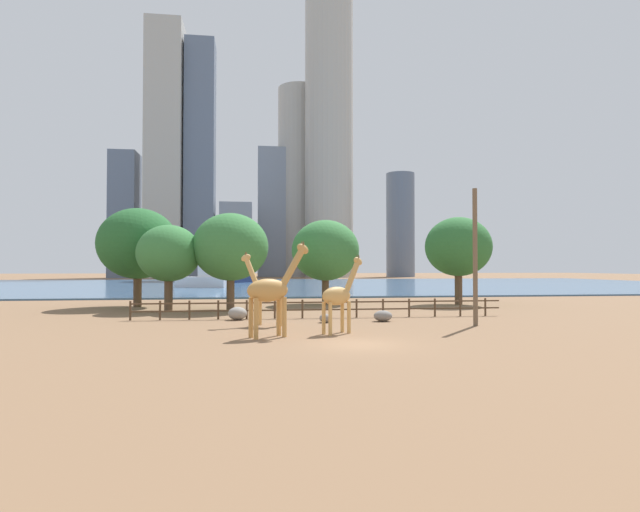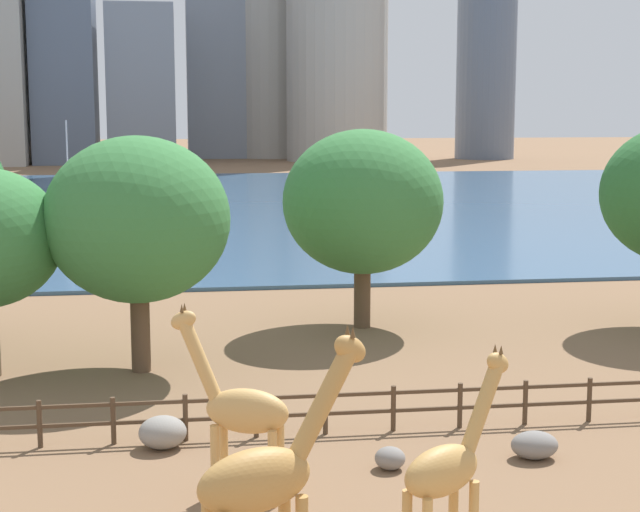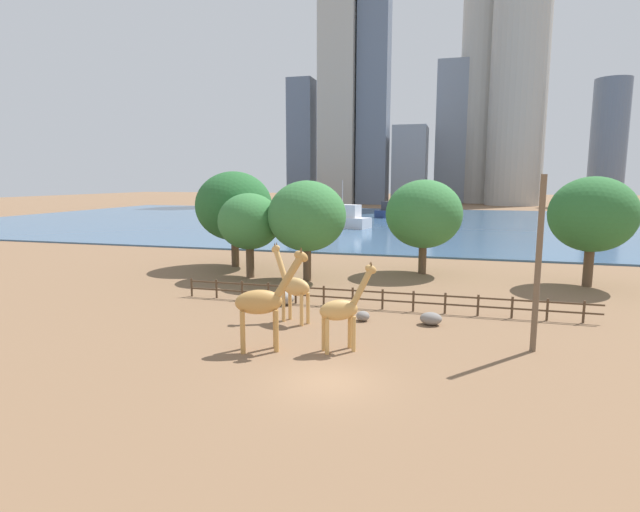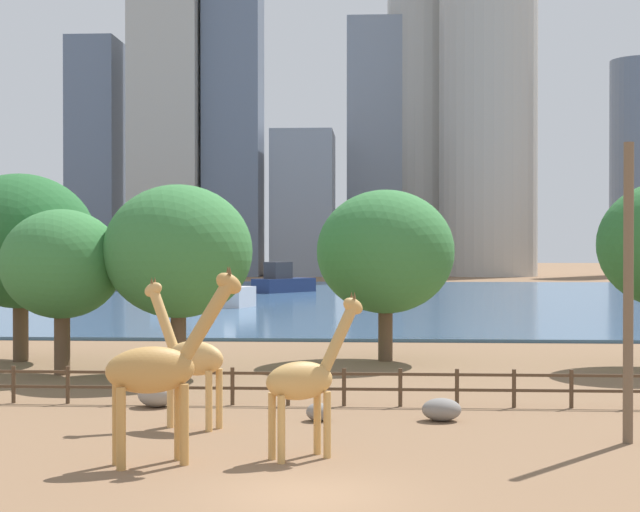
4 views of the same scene
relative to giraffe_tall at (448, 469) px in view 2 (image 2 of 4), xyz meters
name	(u,v)px [view 2 (image 2 of 4)]	position (x,y,z in m)	size (l,w,h in m)	color
ground_plane	(236,203)	(0.29, 76.22, -2.03)	(400.00, 400.00, 0.00)	brown
harbor_water	(238,205)	(0.29, 73.22, -1.93)	(180.00, 86.00, 0.20)	#3D6084
giraffe_tall	(448,469)	(0.00, 0.00, 0.00)	(2.75, 2.01, 4.28)	tan
giraffe_companion	(240,410)	(-3.77, 4.02, 0.10)	(2.88, 1.68, 4.54)	tan
giraffe_young	(265,478)	(-3.63, -0.92, 0.36)	(3.54, 2.04, 4.98)	#C18C47
boulder_near_fence	(535,445)	(3.89, 5.55, -1.67)	(1.23, 0.95, 0.72)	gray
boulder_by_pole	(390,458)	(0.03, 5.33, -1.74)	(0.77, 0.76, 0.57)	gray
boulder_small	(163,432)	(-5.63, 7.71, -1.59)	(1.27, 1.16, 0.87)	gray
enclosure_fence	(369,406)	(0.06, 8.22, -1.27)	(26.12, 0.14, 1.30)	#4C3826
tree_left_large	(363,202)	(2.32, 21.33, 3.16)	(6.53, 6.53, 8.14)	brown
tree_left_small	(137,220)	(-6.47, 15.66, 3.21)	(6.26, 6.26, 8.07)	brown
boat_ferry	(146,183)	(-8.43, 84.19, -0.67)	(6.93, 7.85, 3.41)	navy
boat_sailboat	(77,207)	(-12.80, 58.82, -0.52)	(9.30, 5.97, 7.88)	silver
skyline_tower_glass	(142,85)	(-10.86, 150.62, 10.82)	(10.91, 14.95, 25.69)	gray
skyline_block_left	(487,49)	(49.48, 153.54, 17.28)	(10.55, 10.55, 38.62)	slate
skyline_tower_far	(216,22)	(2.11, 164.49, 22.36)	(10.84, 10.75, 48.78)	gray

